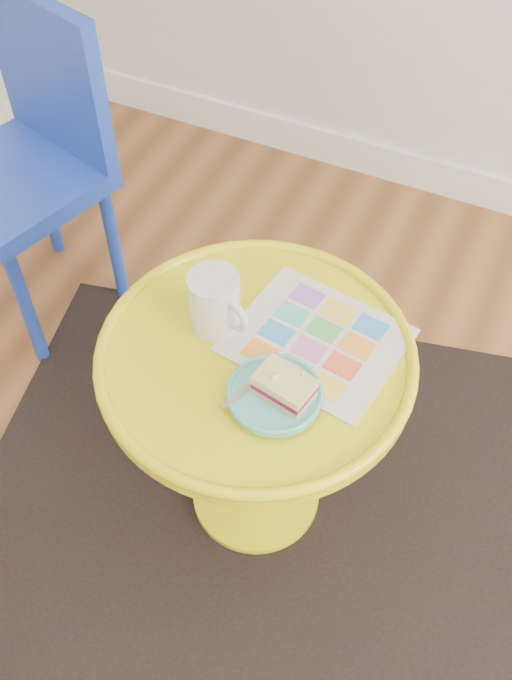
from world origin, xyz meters
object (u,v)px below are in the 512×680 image
at_px(side_table, 256,402).
at_px(newspaper, 316,340).
at_px(chair, 32,152).
at_px(mug, 216,302).
at_px(plate, 275,395).

distance_m(side_table, newspaper, 0.19).
relative_size(chair, newspaper, 2.82).
relative_size(chair, mug, 6.45).
xyz_separation_m(side_table, chair, (-0.78, 0.38, 0.08)).
xyz_separation_m(newspaper, mug, (-0.18, -0.04, 0.06)).
xyz_separation_m(side_table, mug, (-0.09, 0.03, 0.22)).
relative_size(newspaper, mug, 2.29).
xyz_separation_m(newspaper, plate, (-0.02, -0.15, 0.01)).
height_order(chair, mug, chair).
bearing_deg(side_table, newspaper, 40.04).
relative_size(side_table, newspaper, 1.96).
bearing_deg(plate, newspaper, 83.92).
bearing_deg(mug, plate, -12.58).
distance_m(chair, plate, 0.97).
distance_m(side_table, chair, 0.87).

